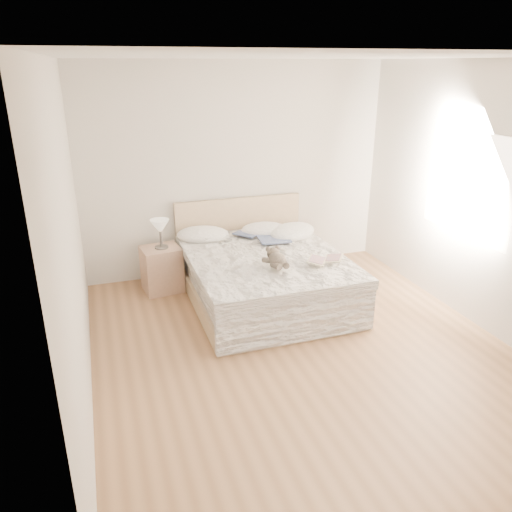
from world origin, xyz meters
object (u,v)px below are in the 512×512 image
bed (263,275)px  table_lamp (160,228)px  photo_book (214,238)px  teddy_bear (277,265)px  childrens_book (325,260)px  nightstand (162,269)px

bed → table_lamp: bed is taller
bed → photo_book: size_ratio=6.14×
bed → table_lamp: (-1.09, 0.62, 0.51)m
photo_book → teddy_bear: teddy_bear is taller
photo_book → childrens_book: bearing=-62.0°
nightstand → teddy_bear: 1.63m
photo_book → childrens_book: size_ratio=0.87×
bed → childrens_book: (0.54, -0.52, 0.32)m
nightstand → teddy_bear: teddy_bear is taller
nightstand → childrens_book: bearing=-34.9°
nightstand → photo_book: 0.75m
nightstand → table_lamp: 0.54m
nightstand → table_lamp: bearing=-37.2°
nightstand → childrens_book: (1.65, -1.15, 0.35)m
table_lamp → teddy_bear: 1.58m
childrens_book → table_lamp: bearing=179.8°
teddy_bear → table_lamp: bearing=129.7°
nightstand → teddy_bear: (1.07, -1.18, 0.37)m
bed → nightstand: bearing=150.2°
nightstand → photo_book: photo_book is taller
bed → teddy_bear: size_ratio=6.49×
nightstand → bed: bearing=-29.8°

